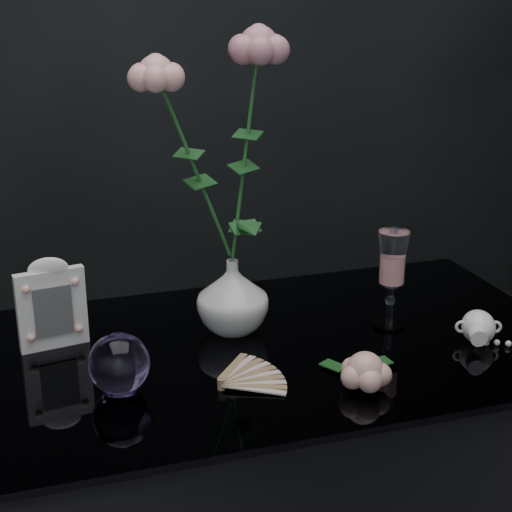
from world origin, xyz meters
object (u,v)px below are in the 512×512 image
object	(u,v)px
vase	(233,296)
loose_rose	(365,371)
pearl_jar	(479,325)
picture_frame	(51,303)
paperweight	(119,363)
wine_glass	(391,280)

from	to	relation	value
vase	loose_rose	xyz separation A→B (m)	(0.13, -0.26, -0.04)
loose_rose	pearl_jar	size ratio (longest dim) A/B	0.85
picture_frame	pearl_jar	size ratio (longest dim) A/B	0.78
vase	pearl_jar	xyz separation A→B (m)	(0.38, -0.17, -0.04)
picture_frame	paperweight	distance (m)	0.21
wine_glass	loose_rose	xyz separation A→B (m)	(-0.14, -0.19, -0.06)
wine_glass	paperweight	world-z (taller)	wine_glass
vase	pearl_jar	size ratio (longest dim) A/B	0.64
wine_glass	vase	bearing A→B (deg)	165.66
wine_glass	loose_rose	size ratio (longest dim) A/B	1.03
picture_frame	pearl_jar	distance (m)	0.72
paperweight	loose_rose	bearing A→B (deg)	-16.42
vase	wine_glass	distance (m)	0.28
wine_glass	paperweight	xyz separation A→B (m)	(-0.49, -0.09, -0.04)
picture_frame	vase	bearing A→B (deg)	-14.80
picture_frame	loose_rose	distance (m)	0.52
pearl_jar	wine_glass	bearing A→B (deg)	158.01
vase	loose_rose	distance (m)	0.29
picture_frame	paperweight	world-z (taller)	picture_frame
vase	loose_rose	world-z (taller)	vase
picture_frame	pearl_jar	bearing A→B (deg)	-25.33
vase	loose_rose	bearing A→B (deg)	-63.19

